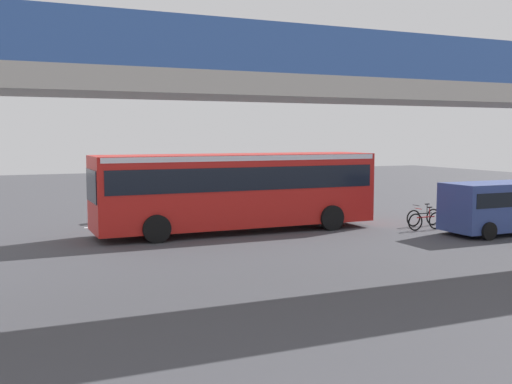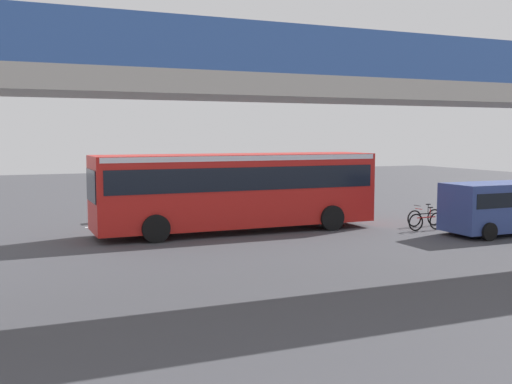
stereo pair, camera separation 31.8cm
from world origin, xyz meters
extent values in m
plane|color=#424247|center=(0.00, 0.00, 0.00)|extent=(80.00, 80.00, 0.00)
cube|color=red|center=(1.40, 1.16, 1.72)|extent=(11.50, 2.55, 2.86)
cube|color=black|center=(1.40, 1.16, 2.23)|extent=(11.04, 2.59, 0.90)
cube|color=white|center=(1.40, 1.16, 3.03)|extent=(11.27, 2.58, 0.20)
cube|color=black|center=(7.17, 1.16, 2.06)|extent=(0.04, 2.24, 1.20)
cylinder|color=black|center=(5.08, 2.44, 0.52)|extent=(1.04, 0.30, 1.04)
cylinder|color=black|center=(5.08, -0.11, 0.52)|extent=(1.04, 0.30, 1.04)
cylinder|color=black|center=(-2.28, 2.44, 0.52)|extent=(1.04, 0.30, 1.04)
cylinder|color=black|center=(-2.28, -0.11, 0.52)|extent=(1.04, 0.30, 1.04)
cube|color=#33478C|center=(-8.02, 5.87, 1.12)|extent=(4.80, 1.95, 1.86)
cube|color=black|center=(-8.02, 5.87, 1.48)|extent=(4.42, 1.98, 0.56)
cylinder|color=black|center=(-6.44, 6.84, 0.34)|extent=(0.68, 0.22, 0.68)
cylinder|color=black|center=(-6.44, 4.89, 0.34)|extent=(0.68, 0.22, 0.68)
cylinder|color=black|center=(-9.61, 4.89, 0.34)|extent=(0.68, 0.22, 0.68)
torus|color=black|center=(-6.03, 2.98, 0.36)|extent=(0.72, 0.06, 0.72)
torus|color=black|center=(-7.08, 2.98, 0.36)|extent=(0.72, 0.06, 0.72)
cube|color=black|center=(-6.55, 2.98, 0.54)|extent=(0.89, 0.04, 0.04)
cylinder|color=black|center=(-6.74, 2.98, 0.74)|extent=(0.03, 0.03, 0.40)
cube|color=black|center=(-6.74, 2.98, 0.94)|extent=(0.20, 0.08, 0.04)
cylinder|color=black|center=(-6.16, 2.98, 0.91)|extent=(0.02, 0.44, 0.02)
torus|color=black|center=(-5.36, 3.95, 0.36)|extent=(0.72, 0.06, 0.72)
torus|color=black|center=(-6.41, 3.95, 0.36)|extent=(0.72, 0.06, 0.72)
cube|color=red|center=(-5.88, 3.95, 0.54)|extent=(0.89, 0.04, 0.04)
cylinder|color=red|center=(-6.07, 3.95, 0.74)|extent=(0.03, 0.03, 0.40)
cube|color=black|center=(-6.07, 3.95, 0.94)|extent=(0.20, 0.08, 0.04)
cylinder|color=red|center=(-5.48, 3.95, 0.91)|extent=(0.02, 0.44, 0.02)
cylinder|color=slate|center=(3.53, -4.34, 1.40)|extent=(0.08, 0.08, 2.80)
cube|color=yellow|center=(3.53, -4.34, 2.50)|extent=(0.04, 0.60, 0.60)
cube|color=silver|center=(-6.00, -2.32, 0.00)|extent=(2.00, 0.20, 0.01)
cube|color=silver|center=(-2.00, -2.32, 0.00)|extent=(2.00, 0.20, 0.01)
cube|color=silver|center=(2.00, -2.32, 0.00)|extent=(2.00, 0.20, 0.01)
cube|color=silver|center=(6.00, -2.32, 0.00)|extent=(2.00, 0.20, 0.01)
cube|color=#B2ADA5|center=(0.00, 10.44, 5.03)|extent=(27.57, 2.60, 0.50)
cube|color=#3359A5|center=(0.00, 9.19, 5.83)|extent=(27.57, 0.08, 1.10)
cube|color=#3359A5|center=(0.00, 11.69, 5.83)|extent=(27.57, 0.08, 1.10)
camera|label=1|loc=(10.50, 23.80, 3.92)|focal=42.41mm
camera|label=2|loc=(10.21, 23.93, 3.92)|focal=42.41mm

